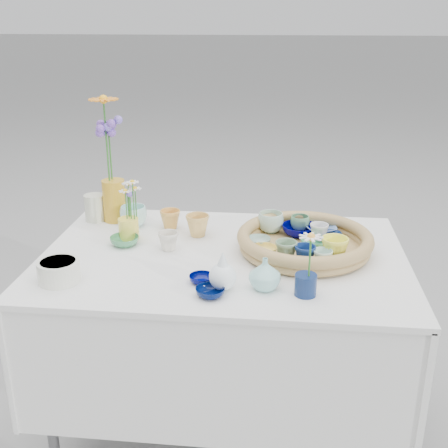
# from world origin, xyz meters

# --- Properties ---
(ground) EXTENTS (80.00, 80.00, 0.00)m
(ground) POSITION_xyz_m (0.00, 0.00, 0.00)
(ground) COLOR gray
(display_table) EXTENTS (1.26, 0.86, 0.77)m
(display_table) POSITION_xyz_m (0.00, 0.00, 0.00)
(display_table) COLOR white
(display_table) RESTS_ON ground
(wicker_tray) EXTENTS (0.47, 0.47, 0.08)m
(wicker_tray) POSITION_xyz_m (0.28, 0.05, 0.80)
(wicker_tray) COLOR olive
(wicker_tray) RESTS_ON display_table
(tray_ceramic_0) EXTENTS (0.17, 0.17, 0.04)m
(tray_ceramic_0) POSITION_xyz_m (0.26, 0.16, 0.80)
(tray_ceramic_0) COLOR #000057
(tray_ceramic_0) RESTS_ON wicker_tray
(tray_ceramic_1) EXTENTS (0.11, 0.11, 0.03)m
(tray_ceramic_1) POSITION_xyz_m (0.37, 0.12, 0.80)
(tray_ceramic_1) COLOR #04163F
(tray_ceramic_1) RESTS_ON wicker_tray
(tray_ceramic_2) EXTENTS (0.11, 0.11, 0.08)m
(tray_ceramic_2) POSITION_xyz_m (0.37, -0.06, 0.82)
(tray_ceramic_2) COLOR #FFFB4C
(tray_ceramic_2) RESTS_ON wicker_tray
(tray_ceramic_3) EXTENTS (0.10, 0.10, 0.03)m
(tray_ceramic_3) POSITION_xyz_m (0.31, 0.06, 0.80)
(tray_ceramic_3) COLOR #44A36C
(tray_ceramic_3) RESTS_ON wicker_tray
(tray_ceramic_4) EXTENTS (0.09, 0.09, 0.07)m
(tray_ceramic_4) POSITION_xyz_m (0.22, -0.07, 0.82)
(tray_ceramic_4) COLOR gray
(tray_ceramic_4) RESTS_ON wicker_tray
(tray_ceramic_5) EXTENTS (0.09, 0.09, 0.03)m
(tray_ceramic_5) POSITION_xyz_m (0.12, 0.05, 0.80)
(tray_ceramic_5) COLOR #93B5A5
(tray_ceramic_5) RESTS_ON wicker_tray
(tray_ceramic_6) EXTENTS (0.12, 0.12, 0.08)m
(tray_ceramic_6) POSITION_xyz_m (0.16, 0.18, 0.82)
(tray_ceramic_6) COLOR #B2D8C2
(tray_ceramic_6) RESTS_ON wicker_tray
(tray_ceramic_7) EXTENTS (0.09, 0.09, 0.06)m
(tray_ceramic_7) POSITION_xyz_m (0.33, 0.12, 0.81)
(tray_ceramic_7) COLOR silver
(tray_ceramic_7) RESTS_ON wicker_tray
(tray_ceramic_8) EXTENTS (0.14, 0.14, 0.03)m
(tray_ceramic_8) POSITION_xyz_m (0.34, 0.20, 0.80)
(tray_ceramic_8) COLOR #759BD8
(tray_ceramic_8) RESTS_ON wicker_tray
(tray_ceramic_9) EXTENTS (0.09, 0.09, 0.07)m
(tray_ceramic_9) POSITION_xyz_m (0.28, -0.09, 0.82)
(tray_ceramic_9) COLOR navy
(tray_ceramic_9) RESTS_ON wicker_tray
(tray_ceramic_10) EXTENTS (0.12, 0.12, 0.03)m
(tray_ceramic_10) POSITION_xyz_m (0.14, -0.03, 0.80)
(tray_ceramic_10) COLOR #EECD58
(tray_ceramic_10) RESTS_ON wicker_tray
(tray_ceramic_11) EXTENTS (0.08, 0.08, 0.06)m
(tray_ceramic_11) POSITION_xyz_m (0.33, -0.11, 0.81)
(tray_ceramic_11) COLOR silver
(tray_ceramic_11) RESTS_ON wicker_tray
(tray_ceramic_12) EXTENTS (0.08, 0.08, 0.06)m
(tray_ceramic_12) POSITION_xyz_m (0.27, 0.21, 0.81)
(tray_ceramic_12) COLOR #5E9A6B
(tray_ceramic_12) RESTS_ON wicker_tray
(loose_ceramic_0) EXTENTS (0.10, 0.10, 0.07)m
(loose_ceramic_0) POSITION_xyz_m (-0.23, 0.23, 0.80)
(loose_ceramic_0) COLOR gold
(loose_ceramic_0) RESTS_ON display_table
(loose_ceramic_1) EXTENTS (0.11, 0.11, 0.08)m
(loose_ceramic_1) POSITION_xyz_m (-0.11, 0.16, 0.81)
(loose_ceramic_1) COLOR #DCAD58
(loose_ceramic_1) RESTS_ON display_table
(loose_ceramic_2) EXTENTS (0.12, 0.12, 0.03)m
(loose_ceramic_2) POSITION_xyz_m (-0.36, 0.04, 0.78)
(loose_ceramic_2) COLOR #3F8757
(loose_ceramic_2) RESTS_ON display_table
(loose_ceramic_3) EXTENTS (0.09, 0.09, 0.07)m
(loose_ceramic_3) POSITION_xyz_m (-0.20, 0.02, 0.80)
(loose_ceramic_3) COLOR silver
(loose_ceramic_3) RESTS_ON display_table
(loose_ceramic_4) EXTENTS (0.09, 0.09, 0.02)m
(loose_ceramic_4) POSITION_xyz_m (-0.04, -0.22, 0.78)
(loose_ceramic_4) COLOR #000554
(loose_ceramic_4) RESTS_ON display_table
(loose_ceramic_5) EXTENTS (0.13, 0.13, 0.08)m
(loose_ceramic_5) POSITION_xyz_m (-0.38, 0.24, 0.81)
(loose_ceramic_5) COLOR #AEE6E0
(loose_ceramic_5) RESTS_ON display_table
(loose_ceramic_6) EXTENTS (0.12, 0.12, 0.03)m
(loose_ceramic_6) POSITION_xyz_m (-0.01, -0.31, 0.78)
(loose_ceramic_6) COLOR #020F3F
(loose_ceramic_6) RESTS_ON display_table
(fluted_bowl) EXTENTS (0.13, 0.13, 0.07)m
(fluted_bowl) POSITION_xyz_m (-0.49, -0.26, 0.80)
(fluted_bowl) COLOR silver
(fluted_bowl) RESTS_ON display_table
(bud_vase_paleblue) EXTENTS (0.10, 0.10, 0.13)m
(bud_vase_paleblue) POSITION_xyz_m (0.03, -0.26, 0.83)
(bud_vase_paleblue) COLOR white
(bud_vase_paleblue) RESTS_ON display_table
(bud_vase_seafoam) EXTENTS (0.11, 0.11, 0.10)m
(bud_vase_seafoam) POSITION_xyz_m (0.15, -0.25, 0.82)
(bud_vase_seafoam) COLOR #94D6CF
(bud_vase_seafoam) RESTS_ON display_table
(bud_vase_cobalt) EXTENTS (0.09, 0.09, 0.07)m
(bud_vase_cobalt) POSITION_xyz_m (0.27, -0.27, 0.80)
(bud_vase_cobalt) COLOR #0F2351
(bud_vase_cobalt) RESTS_ON display_table
(single_daisy) EXTENTS (0.09, 0.09, 0.14)m
(single_daisy) POSITION_xyz_m (0.28, -0.28, 0.89)
(single_daisy) COLOR white
(single_daisy) RESTS_ON bud_vase_cobalt
(tall_vase_yellow) EXTENTS (0.12, 0.12, 0.17)m
(tall_vase_yellow) POSITION_xyz_m (-0.47, 0.29, 0.85)
(tall_vase_yellow) COLOR gold
(tall_vase_yellow) RESTS_ON display_table
(gerbera) EXTENTS (0.13, 0.13, 0.34)m
(gerbera) POSITION_xyz_m (-0.48, 0.28, 1.09)
(gerbera) COLOR orange
(gerbera) RESTS_ON tall_vase_yellow
(hydrangea) EXTENTS (0.11, 0.11, 0.29)m
(hydrangea) POSITION_xyz_m (-0.48, 0.30, 1.04)
(hydrangea) COLOR #794CC2
(hydrangea) RESTS_ON tall_vase_yellow
(white_pitcher) EXTENTS (0.13, 0.11, 0.11)m
(white_pitcher) POSITION_xyz_m (-0.55, 0.28, 0.82)
(white_pitcher) COLOR beige
(white_pitcher) RESTS_ON display_table
(daisy_cup) EXTENTS (0.08, 0.08, 0.08)m
(daisy_cup) POSITION_xyz_m (-0.36, 0.10, 0.81)
(daisy_cup) COLOR #FFE74D
(daisy_cup) RESTS_ON display_table
(daisy_posy) EXTENTS (0.08, 0.08, 0.14)m
(daisy_posy) POSITION_xyz_m (-0.35, 0.11, 0.92)
(daisy_posy) COLOR white
(daisy_posy) RESTS_ON daisy_cup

